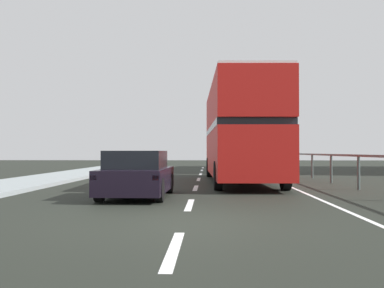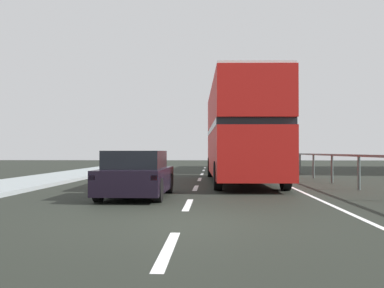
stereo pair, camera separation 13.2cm
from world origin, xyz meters
TOP-DOWN VIEW (x-y plane):
  - ground_plane at (0.00, 0.00)m, footprint 73.24×120.00m
  - lane_paint_markings at (2.15, 8.56)m, footprint 3.69×46.00m
  - bridge_side_railing at (5.65, 9.00)m, footprint 0.10×42.00m
  - double_decker_bus_red at (1.81, 11.05)m, footprint 2.91×11.41m
  - hatchback_car_near at (-1.59, 4.49)m, footprint 1.82×4.05m

SIDE VIEW (x-z plane):
  - ground_plane at x=0.00m, z-range -0.10..0.00m
  - lane_paint_markings at x=2.15m, z-range 0.00..0.01m
  - hatchback_car_near at x=-1.59m, z-range -0.02..1.33m
  - bridge_side_railing at x=5.65m, z-range 0.37..1.60m
  - double_decker_bus_red at x=1.81m, z-range 0.15..4.32m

